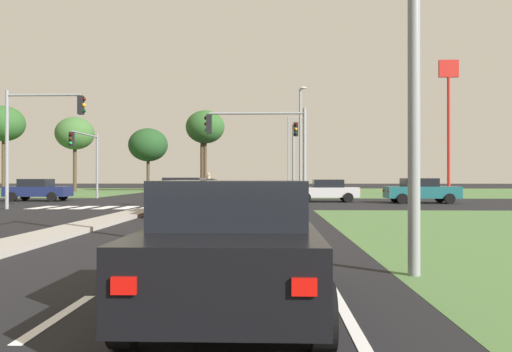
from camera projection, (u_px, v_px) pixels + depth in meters
ground_plane at (179, 203)px, 31.94m from camera, size 200.00×200.00×0.00m
grass_verge_far_right at (448, 192)px, 55.60m from camera, size 35.00×35.00×0.01m
median_island_near at (41, 237)px, 12.95m from camera, size 1.20×22.00×0.14m
median_island_far at (220, 191)px, 56.93m from camera, size 1.20×36.00×0.14m
lane_dash_near at (59, 317)px, 5.81m from camera, size 0.14×2.00×0.01m
lane_dash_second at (167, 246)px, 11.81m from camera, size 0.14×2.00×0.01m
lane_dash_third at (203, 223)px, 17.80m from camera, size 0.14×2.00×0.01m
lane_dash_fourth at (220, 211)px, 23.80m from camera, size 0.14×2.00×0.01m
lane_dash_fifth at (231, 205)px, 29.80m from camera, size 0.14×2.00×0.01m
edge_line_right at (304, 236)px, 13.73m from camera, size 0.14×24.00×0.01m
stop_bar_near at (228, 210)px, 24.82m from camera, size 6.40×0.50×0.01m
crosswalk_bar_near at (42, 207)px, 26.95m from camera, size 0.70×2.80×0.01m
crosswalk_bar_second at (64, 207)px, 26.91m from camera, size 0.70×2.80×0.01m
crosswalk_bar_third at (85, 207)px, 26.88m from camera, size 0.70×2.80×0.01m
crosswalk_bar_fourth at (106, 208)px, 26.84m from camera, size 0.70×2.80×0.01m
crosswalk_bar_fifth at (127, 208)px, 26.80m from camera, size 0.70×2.80×0.01m
crosswalk_bar_sixth at (148, 208)px, 26.77m from camera, size 0.70×2.80×0.01m
crosswalk_bar_seventh at (170, 208)px, 26.73m from camera, size 0.70×2.80×0.01m
car_black_near at (234, 244)px, 6.09m from camera, size 2.09×4.40×1.58m
car_teal_second at (421, 190)px, 31.62m from camera, size 4.53×2.02×1.57m
car_red_fourth at (186, 196)px, 21.53m from camera, size 1.97×4.63×1.61m
car_navy_fifth at (38, 190)px, 34.44m from camera, size 4.27×1.99×1.52m
car_white_sixth at (200, 190)px, 33.27m from camera, size 4.18×2.01×1.52m
car_silver_seventh at (326, 190)px, 33.19m from camera, size 4.29×1.99×1.48m
car_grey_eighth at (206, 184)px, 62.92m from camera, size 1.94×4.29×1.51m
traffic_signal_near_right at (265, 139)px, 25.17m from camera, size 5.16×0.32×5.10m
traffic_signal_far_left at (87, 152)px, 36.75m from camera, size 0.32×5.28×5.01m
traffic_signal_near_left at (34, 128)px, 25.56m from camera, size 4.18×0.32×6.08m
traffic_signal_far_right at (294, 146)px, 36.79m from camera, size 0.32×4.28×5.70m
street_lamp_third at (301, 137)px, 41.50m from camera, size 0.56×2.05×8.96m
street_lamp_fourth at (290, 149)px, 72.33m from camera, size 2.54×1.03×10.42m
pedestrian_at_median at (209, 181)px, 45.40m from camera, size 0.34×0.34×1.90m
fastfood_pole_sign at (448, 97)px, 46.41m from camera, size 1.80×0.40×12.52m
treeline_near at (3, 124)px, 60.40m from camera, size 5.04×5.04×10.28m
treeline_second at (75, 134)px, 57.66m from camera, size 4.40×4.40×8.58m
treeline_third at (148, 145)px, 60.38m from camera, size 4.70×4.70×7.56m
treeline_fourth at (205, 127)px, 59.42m from camera, size 4.60×4.60×9.58m
treeline_fifth at (202, 131)px, 59.41m from camera, size 3.21×3.21×8.71m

